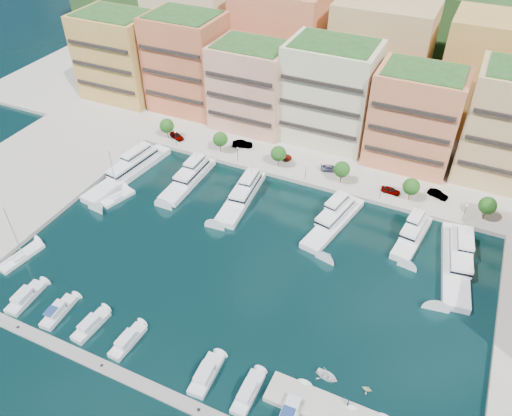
# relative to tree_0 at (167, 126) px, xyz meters

# --- Properties ---
(ground) EXTENTS (400.00, 400.00, 0.00)m
(ground) POSITION_rel_tree_0_xyz_m (40.00, -33.50, -4.74)
(ground) COLOR black
(ground) RESTS_ON ground
(north_quay) EXTENTS (220.00, 64.00, 2.00)m
(north_quay) POSITION_rel_tree_0_xyz_m (40.00, 28.50, -4.74)
(north_quay) COLOR #9E998E
(north_quay) RESTS_ON ground
(hillside) EXTENTS (240.00, 40.00, 58.00)m
(hillside) POSITION_rel_tree_0_xyz_m (40.00, 76.50, -4.74)
(hillside) COLOR #1C3716
(hillside) RESTS_ON ground
(south_pontoon) EXTENTS (72.00, 2.20, 0.35)m
(south_pontoon) POSITION_rel_tree_0_xyz_m (37.00, -63.50, -4.74)
(south_pontoon) COLOR gray
(south_pontoon) RESTS_ON ground
(apartment_0) EXTENTS (22.00, 16.50, 24.80)m
(apartment_0) POSITION_rel_tree_0_xyz_m (-26.00, 16.49, 8.57)
(apartment_0) COLOR #DAA34F
(apartment_0) RESTS_ON north_quay
(apartment_1) EXTENTS (20.00, 16.50, 26.80)m
(apartment_1) POSITION_rel_tree_0_xyz_m (-4.00, 18.49, 9.57)
(apartment_1) COLOR #DD7149
(apartment_1) RESTS_ON north_quay
(apartment_2) EXTENTS (20.00, 15.50, 22.80)m
(apartment_2) POSITION_rel_tree_0_xyz_m (17.00, 16.49, 7.57)
(apartment_2) COLOR #F5AE88
(apartment_2) RESTS_ON north_quay
(apartment_3) EXTENTS (22.00, 16.50, 25.80)m
(apartment_3) POSITION_rel_tree_0_xyz_m (38.00, 18.49, 9.07)
(apartment_3) COLOR beige
(apartment_3) RESTS_ON north_quay
(apartment_4) EXTENTS (20.00, 15.50, 23.80)m
(apartment_4) POSITION_rel_tree_0_xyz_m (60.00, 16.49, 8.07)
(apartment_4) COLOR #E37F55
(apartment_4) RESTS_ON north_quay
(backblock_0) EXTENTS (26.00, 18.00, 30.00)m
(backblock_0) POSITION_rel_tree_0_xyz_m (-15.00, 40.50, 11.26)
(backblock_0) COLOR beige
(backblock_0) RESTS_ON north_quay
(backblock_1) EXTENTS (26.00, 18.00, 30.00)m
(backblock_1) POSITION_rel_tree_0_xyz_m (15.00, 40.50, 11.26)
(backblock_1) COLOR #E37F55
(backblock_1) RESTS_ON north_quay
(backblock_2) EXTENTS (26.00, 18.00, 30.00)m
(backblock_2) POSITION_rel_tree_0_xyz_m (45.00, 40.50, 11.26)
(backblock_2) COLOR tan
(backblock_2) RESTS_ON north_quay
(backblock_3) EXTENTS (26.00, 18.00, 30.00)m
(backblock_3) POSITION_rel_tree_0_xyz_m (75.00, 40.50, 11.26)
(backblock_3) COLOR #DAA34F
(backblock_3) RESTS_ON north_quay
(tree_0) EXTENTS (3.80, 3.80, 5.65)m
(tree_0) POSITION_rel_tree_0_xyz_m (0.00, 0.00, 0.00)
(tree_0) COLOR #473323
(tree_0) RESTS_ON north_quay
(tree_1) EXTENTS (3.80, 3.80, 5.65)m
(tree_1) POSITION_rel_tree_0_xyz_m (16.00, 0.00, 0.00)
(tree_1) COLOR #473323
(tree_1) RESTS_ON north_quay
(tree_2) EXTENTS (3.80, 3.80, 5.65)m
(tree_2) POSITION_rel_tree_0_xyz_m (32.00, 0.00, 0.00)
(tree_2) COLOR #473323
(tree_2) RESTS_ON north_quay
(tree_3) EXTENTS (3.80, 3.80, 5.65)m
(tree_3) POSITION_rel_tree_0_xyz_m (48.00, 0.00, 0.00)
(tree_3) COLOR #473323
(tree_3) RESTS_ON north_quay
(tree_4) EXTENTS (3.80, 3.80, 5.65)m
(tree_4) POSITION_rel_tree_0_xyz_m (64.00, 0.00, 0.00)
(tree_4) COLOR #473323
(tree_4) RESTS_ON north_quay
(tree_5) EXTENTS (3.80, 3.80, 5.65)m
(tree_5) POSITION_rel_tree_0_xyz_m (80.00, 0.00, 0.00)
(tree_5) COLOR #473323
(tree_5) RESTS_ON north_quay
(lamppost_0) EXTENTS (0.30, 0.30, 4.20)m
(lamppost_0) POSITION_rel_tree_0_xyz_m (4.00, -2.30, -0.92)
(lamppost_0) COLOR black
(lamppost_0) RESTS_ON north_quay
(lamppost_1) EXTENTS (0.30, 0.30, 4.20)m
(lamppost_1) POSITION_rel_tree_0_xyz_m (22.00, -2.30, -0.92)
(lamppost_1) COLOR black
(lamppost_1) RESTS_ON north_quay
(lamppost_2) EXTENTS (0.30, 0.30, 4.20)m
(lamppost_2) POSITION_rel_tree_0_xyz_m (40.00, -2.30, -0.92)
(lamppost_2) COLOR black
(lamppost_2) RESTS_ON north_quay
(lamppost_3) EXTENTS (0.30, 0.30, 4.20)m
(lamppost_3) POSITION_rel_tree_0_xyz_m (58.00, -2.30, -0.92)
(lamppost_3) COLOR black
(lamppost_3) RESTS_ON north_quay
(lamppost_4) EXTENTS (0.30, 0.30, 4.20)m
(lamppost_4) POSITION_rel_tree_0_xyz_m (76.00, -2.30, -0.92)
(lamppost_4) COLOR black
(lamppost_4) RESTS_ON north_quay
(yacht_0) EXTENTS (7.72, 27.13, 7.30)m
(yacht_0) POSITION_rel_tree_0_xyz_m (-0.06, -16.77, -3.53)
(yacht_0) COLOR white
(yacht_0) RESTS_ON ground
(yacht_1) EXTENTS (4.85, 19.37, 7.30)m
(yacht_1) POSITION_rel_tree_0_xyz_m (14.58, -13.41, -3.65)
(yacht_1) COLOR white
(yacht_1) RESTS_ON ground
(yacht_2) EXTENTS (6.36, 20.95, 7.30)m
(yacht_2) POSITION_rel_tree_0_xyz_m (29.10, -13.95, -3.53)
(yacht_2) COLOR white
(yacht_2) RESTS_ON ground
(yacht_4) EXTENTS (8.42, 20.81, 7.30)m
(yacht_4) POSITION_rel_tree_0_xyz_m (51.06, -13.87, -3.65)
(yacht_4) COLOR white
(yacht_4) RESTS_ON ground
(yacht_5) EXTENTS (5.92, 15.64, 7.30)m
(yacht_5) POSITION_rel_tree_0_xyz_m (67.26, -11.49, -3.53)
(yacht_5) COLOR white
(yacht_5) RESTS_ON ground
(yacht_6) EXTENTS (8.32, 24.08, 7.30)m
(yacht_6) POSITION_rel_tree_0_xyz_m (76.52, -15.31, -3.53)
(yacht_6) COLOR white
(yacht_6) RESTS_ON ground
(cruiser_0) EXTENTS (3.24, 8.18, 2.55)m
(cruiser_0) POSITION_rel_tree_0_xyz_m (6.40, -58.09, -4.20)
(cruiser_0) COLOR silver
(cruiser_0) RESTS_ON ground
(cruiser_1) EXTENTS (2.94, 7.81, 2.66)m
(cruiser_1) POSITION_rel_tree_0_xyz_m (14.19, -58.10, -4.17)
(cruiser_1) COLOR silver
(cruiser_1) RESTS_ON ground
(cruiser_2) EXTENTS (2.95, 7.59, 2.55)m
(cruiser_2) POSITION_rel_tree_0_xyz_m (21.38, -58.08, -4.20)
(cruiser_2) COLOR silver
(cruiser_2) RESTS_ON ground
(cruiser_3) EXTENTS (2.78, 7.60, 2.55)m
(cruiser_3) POSITION_rel_tree_0_xyz_m (29.11, -58.08, -4.20)
(cruiser_3) COLOR silver
(cruiser_3) RESTS_ON ground
(cruiser_5) EXTENTS (3.18, 7.89, 2.55)m
(cruiser_5) POSITION_rel_tree_0_xyz_m (44.17, -58.08, -4.20)
(cruiser_5) COLOR silver
(cruiser_5) RESTS_ON ground
(cruiser_6) EXTENTS (2.59, 7.85, 2.55)m
(cruiser_6) POSITION_rel_tree_0_xyz_m (51.55, -58.09, -4.20)
(cruiser_6) COLOR silver
(cruiser_6) RESTS_ON ground
(cruiser_7) EXTENTS (3.19, 9.11, 2.66)m
(cruiser_7) POSITION_rel_tree_0_xyz_m (58.67, -58.12, -4.17)
(cruiser_7) COLOR silver
(cruiser_7) RESTS_ON ground
(sailboat_0) EXTENTS (4.04, 9.75, 13.20)m
(sailboat_0) POSITION_rel_tree_0_xyz_m (-2.40, -50.40, -4.43)
(sailboat_0) COLOR white
(sailboat_0) RESTS_ON ground
(sailboat_2) EXTENTS (4.90, 8.34, 13.20)m
(sailboat_2) POSITION_rel_tree_0_xyz_m (3.19, -26.43, -4.42)
(sailboat_2) COLOR white
(sailboat_2) RESTS_ON ground
(tender_0) EXTENTS (4.10, 3.25, 0.76)m
(tender_0) POSITION_rel_tree_0_xyz_m (61.62, -50.08, -4.36)
(tender_0) COLOR white
(tender_0) RESTS_ON ground
(tender_1) EXTENTS (1.74, 1.53, 0.87)m
(tender_1) POSITION_rel_tree_0_xyz_m (67.91, -49.62, -4.31)
(tender_1) COLOR beige
(tender_1) RESTS_ON ground
(car_0) EXTENTS (5.04, 3.52, 1.59)m
(car_0) POSITION_rel_tree_0_xyz_m (2.24, 0.81, -2.95)
(car_0) COLOR gray
(car_0) RESTS_ON north_quay
(car_1) EXTENTS (5.51, 3.48, 1.72)m
(car_1) POSITION_rel_tree_0_xyz_m (20.03, 4.39, -2.89)
(car_1) COLOR gray
(car_1) RESTS_ON north_quay
(car_2) EXTENTS (5.58, 3.28, 1.46)m
(car_2) POSITION_rel_tree_0_xyz_m (31.46, 3.81, -3.01)
(car_2) COLOR gray
(car_2) RESTS_ON north_quay
(car_3) EXTENTS (5.26, 3.43, 1.42)m
(car_3) POSITION_rel_tree_0_xyz_m (44.32, 3.69, -3.03)
(car_3) COLOR gray
(car_3) RESTS_ON north_quay
(car_4) EXTENTS (4.42, 2.01, 1.47)m
(car_4) POSITION_rel_tree_0_xyz_m (59.71, 0.93, -3.01)
(car_4) COLOR gray
(car_4) RESTS_ON north_quay
(car_5) EXTENTS (4.83, 2.88, 1.50)m
(car_5) POSITION_rel_tree_0_xyz_m (69.78, 3.92, -2.99)
(car_5) COLOR gray
(car_5) RESTS_ON north_quay
(person_0) EXTENTS (0.52, 0.66, 1.59)m
(person_0) POSITION_rel_tree_0_xyz_m (66.04, -53.91, -2.95)
(person_0) COLOR #233246
(person_0) RESTS_ON finger_pier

